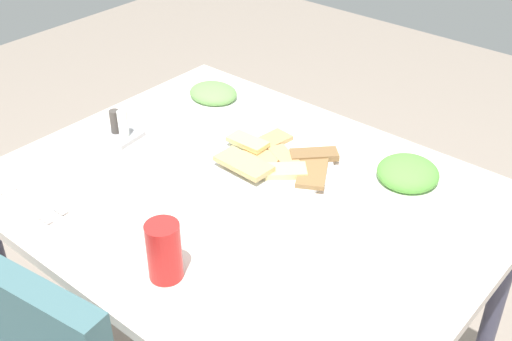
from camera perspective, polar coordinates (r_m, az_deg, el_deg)
The scene contains 9 objects.
dining_table at distance 1.51m, azimuth -0.92°, elevation -4.55°, with size 1.12×0.88×0.77m.
pide_platter at distance 1.54m, azimuth 1.56°, elevation 0.74°, with size 0.32×0.30×0.04m.
salad_plate_greens at distance 1.52m, azimuth 13.25°, elevation -0.42°, with size 0.24×0.24×0.06m.
salad_plate_rice at distance 1.84m, azimuth -3.80°, elevation 6.68°, with size 0.20×0.20×0.05m.
soda_can at distance 1.22m, azimuth -8.14°, elevation -7.09°, with size 0.07×0.07×0.12m, color red.
paper_napkin at distance 1.51m, azimuth -19.15°, elevation -2.78°, with size 0.11×0.11×0.00m, color white.
fork at distance 1.51m, azimuth -18.62°, elevation -2.36°, with size 0.18×0.02×0.01m, color silver.
spoon at distance 1.50m, azimuth -19.75°, elevation -2.96°, with size 0.18×0.01×0.01m, color silver.
condiment_caddy at distance 1.69m, azimuth -11.95°, elevation 3.57°, with size 0.10×0.10×0.08m.
Camera 1 is at (-0.79, 0.89, 1.62)m, focal length 45.15 mm.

